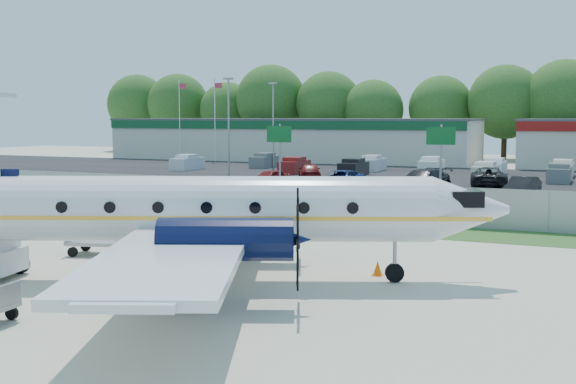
% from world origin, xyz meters
% --- Properties ---
extents(ground, '(170.00, 170.00, 0.00)m').
position_xyz_m(ground, '(0.00, 0.00, 0.00)').
color(ground, beige).
rests_on(ground, ground).
extents(grass_verge, '(170.00, 4.00, 0.02)m').
position_xyz_m(grass_verge, '(0.00, 12.00, 0.01)').
color(grass_verge, '#2D561E').
rests_on(grass_verge, ground).
extents(access_road, '(170.00, 8.00, 0.02)m').
position_xyz_m(access_road, '(0.00, 19.00, 0.01)').
color(access_road, black).
rests_on(access_road, ground).
extents(parking_lot, '(170.00, 32.00, 0.02)m').
position_xyz_m(parking_lot, '(0.00, 40.00, 0.01)').
color(parking_lot, black).
rests_on(parking_lot, ground).
extents(perimeter_fence, '(120.00, 0.06, 1.99)m').
position_xyz_m(perimeter_fence, '(0.00, 14.00, 1.00)').
color(perimeter_fence, gray).
rests_on(perimeter_fence, ground).
extents(building_west, '(46.40, 12.40, 5.24)m').
position_xyz_m(building_west, '(-24.00, 61.98, 2.63)').
color(building_west, beige).
rests_on(building_west, ground).
extents(sign_left, '(1.80, 0.26, 5.00)m').
position_xyz_m(sign_left, '(-8.00, 22.91, 3.61)').
color(sign_left, gray).
rests_on(sign_left, ground).
extents(sign_mid, '(1.80, 0.26, 5.00)m').
position_xyz_m(sign_mid, '(3.00, 22.91, 3.61)').
color(sign_mid, gray).
rests_on(sign_mid, ground).
extents(flagpole_west, '(1.06, 0.12, 10.00)m').
position_xyz_m(flagpole_west, '(-35.92, 55.00, 5.64)').
color(flagpole_west, silver).
rests_on(flagpole_west, ground).
extents(flagpole_east, '(1.06, 0.12, 10.00)m').
position_xyz_m(flagpole_east, '(-30.92, 55.00, 5.64)').
color(flagpole_east, silver).
rests_on(flagpole_east, ground).
extents(light_pole_nw, '(0.90, 0.35, 9.09)m').
position_xyz_m(light_pole_nw, '(-20.00, 38.00, 5.23)').
color(light_pole_nw, gray).
rests_on(light_pole_nw, ground).
extents(light_pole_sw, '(0.90, 0.35, 9.09)m').
position_xyz_m(light_pole_sw, '(-20.00, 48.00, 5.23)').
color(light_pole_sw, gray).
rests_on(light_pole_sw, ground).
extents(tree_line, '(112.00, 6.00, 14.00)m').
position_xyz_m(tree_line, '(0.00, 74.00, 0.00)').
color(tree_line, '#275017').
rests_on(tree_line, ground).
extents(aircraft, '(20.58, 20.00, 6.36)m').
position_xyz_m(aircraft, '(0.10, -1.35, 2.46)').
color(aircraft, silver).
rests_on(aircraft, ground).
extents(baggage_cart_far, '(2.52, 1.90, 1.18)m').
position_xyz_m(baggage_cart_far, '(-6.14, 1.05, 0.55)').
color(baggage_cart_far, gray).
rests_on(baggage_cart_far, ground).
extents(cone_nose, '(0.36, 0.36, 0.52)m').
position_xyz_m(cone_nose, '(5.21, 1.83, 0.24)').
color(cone_nose, '#EF5C07').
rests_on(cone_nose, ground).
extents(cone_starboard_wing, '(0.40, 0.40, 0.56)m').
position_xyz_m(cone_starboard_wing, '(0.24, 8.02, 0.27)').
color(cone_starboard_wing, '#EF5C07').
rests_on(cone_starboard_wing, ground).
extents(road_car_west, '(5.47, 3.11, 1.44)m').
position_xyz_m(road_car_west, '(-21.14, 18.23, 0.00)').
color(road_car_west, beige).
rests_on(road_car_west, ground).
extents(road_car_mid, '(4.92, 2.49, 1.33)m').
position_xyz_m(road_car_mid, '(8.94, 21.28, 0.00)').
color(road_car_mid, '#595B5E').
rests_on(road_car_mid, ground).
extents(parked_car_a, '(2.42, 4.27, 1.37)m').
position_xyz_m(parked_car_a, '(-11.55, 28.95, 0.00)').
color(parked_car_a, maroon).
rests_on(parked_car_a, ground).
extents(parked_car_b, '(2.76, 5.53, 1.50)m').
position_xyz_m(parked_car_b, '(-5.63, 28.66, 0.00)').
color(parked_car_b, navy).
rests_on(parked_car_b, ground).
extents(parked_car_c, '(3.75, 6.31, 1.72)m').
position_xyz_m(parked_car_c, '(0.44, 29.15, 0.00)').
color(parked_car_c, black).
rests_on(parked_car_c, ground).
extents(parked_car_d, '(2.21, 4.60, 1.45)m').
position_xyz_m(parked_car_d, '(7.37, 28.77, 0.00)').
color(parked_car_d, black).
rests_on(parked_car_d, ground).
extents(parked_car_f, '(3.52, 4.89, 1.55)m').
position_xyz_m(parked_car_f, '(-10.77, 35.41, 0.00)').
color(parked_car_f, maroon).
rests_on(parked_car_f, ground).
extents(parked_car_g, '(3.62, 6.13, 1.60)m').
position_xyz_m(parked_car_g, '(4.19, 35.46, 0.00)').
color(parked_car_g, black).
rests_on(parked_car_g, ground).
extents(far_parking_rows, '(56.00, 10.00, 1.60)m').
position_xyz_m(far_parking_rows, '(0.00, 45.00, 0.00)').
color(far_parking_rows, gray).
rests_on(far_parking_rows, ground).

